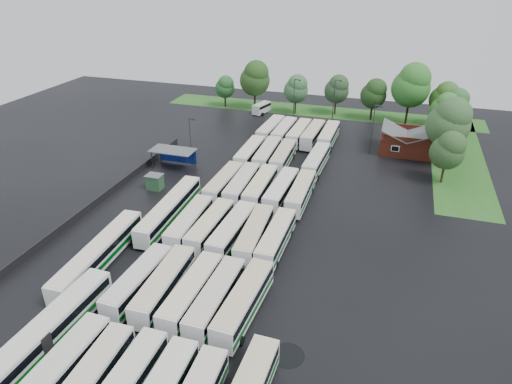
% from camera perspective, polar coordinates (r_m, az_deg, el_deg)
% --- Properties ---
extents(ground, '(160.00, 160.00, 0.00)m').
position_cam_1_polar(ground, '(63.42, -5.04, -6.50)').
color(ground, black).
rests_on(ground, ground).
extents(brick_building, '(10.07, 8.60, 5.39)m').
position_cam_1_polar(brick_building, '(97.08, 18.26, 5.80)').
color(brick_building, maroon).
rests_on(brick_building, ground).
extents(wash_shed, '(8.20, 4.20, 3.58)m').
position_cam_1_polar(wash_shed, '(86.38, -10.22, 4.96)').
color(wash_shed, '#2D2D30').
rests_on(wash_shed, ground).
extents(utility_hut, '(2.70, 2.20, 2.62)m').
position_cam_1_polar(utility_hut, '(79.10, -12.54, 1.25)').
color(utility_hut, '#264E2F').
rests_on(utility_hut, ground).
extents(grass_strip_north, '(80.00, 10.00, 0.01)m').
position_cam_1_polar(grass_strip_north, '(120.05, 7.76, 9.98)').
color(grass_strip_north, '#275D1C').
rests_on(grass_strip_north, ground).
extents(grass_strip_east, '(10.00, 50.00, 0.01)m').
position_cam_1_polar(grass_strip_east, '(98.56, 23.88, 3.95)').
color(grass_strip_east, '#275D1C').
rests_on(grass_strip_east, ground).
extents(west_fence, '(0.10, 50.00, 1.20)m').
position_cam_1_polar(west_fence, '(79.06, -17.88, -0.06)').
color(west_fence, '#2D2D30').
rests_on(west_fence, ground).
extents(bus_r0c0, '(2.82, 12.38, 3.44)m').
position_cam_1_polar(bus_r0c0, '(47.58, -23.36, -19.94)').
color(bus_r0c0, white).
rests_on(bus_r0c0, ground).
extents(bus_r0c1, '(2.91, 11.87, 3.28)m').
position_cam_1_polar(bus_r0c1, '(45.99, -20.07, -21.36)').
color(bus_r0c1, white).
rests_on(bus_r0c1, ground).
extents(bus_r1c0, '(2.85, 11.89, 3.29)m').
position_cam_1_polar(bus_r1c0, '(55.43, -14.47, -10.72)').
color(bus_r1c0, white).
rests_on(bus_r1c0, ground).
extents(bus_r1c1, '(3.01, 12.36, 3.42)m').
position_cam_1_polar(bus_r1c1, '(54.09, -11.42, -11.32)').
color(bus_r1c1, white).
rests_on(bus_r1c1, ground).
extents(bus_r1c2, '(2.78, 12.17, 3.37)m').
position_cam_1_polar(bus_r1c2, '(52.59, -8.05, -12.32)').
color(bus_r1c2, white).
rests_on(bus_r1c2, ground).
extents(bus_r1c3, '(2.77, 12.11, 3.36)m').
position_cam_1_polar(bus_r1c3, '(51.56, -5.05, -13.07)').
color(bus_r1c3, white).
rests_on(bus_r1c3, ground).
extents(bus_r1c4, '(3.24, 12.57, 3.47)m').
position_cam_1_polar(bus_r1c4, '(50.79, -1.54, -13.60)').
color(bus_r1c4, white).
rests_on(bus_r1c4, ground).
extents(bus_r2c0, '(2.89, 12.09, 3.35)m').
position_cam_1_polar(bus_r2c0, '(65.11, -8.29, -3.81)').
color(bus_r2c0, white).
rests_on(bus_r2c0, ground).
extents(bus_r2c1, '(2.80, 11.93, 3.30)m').
position_cam_1_polar(bus_r2c1, '(63.97, -5.74, -4.28)').
color(bus_r2c1, white).
rests_on(bus_r2c1, ground).
extents(bus_r2c2, '(3.02, 12.41, 3.43)m').
position_cam_1_polar(bus_r2c2, '(62.60, -2.99, -4.86)').
color(bus_r2c2, white).
rests_on(bus_r2c2, ground).
extents(bus_r2c3, '(3.15, 12.27, 3.38)m').
position_cam_1_polar(bus_r2c3, '(61.76, -0.22, -5.34)').
color(bus_r2c3, white).
rests_on(bus_r2c3, ground).
extents(bus_r2c4, '(2.63, 12.02, 3.34)m').
position_cam_1_polar(bus_r2c4, '(61.10, 2.52, -5.79)').
color(bus_r2c4, white).
rests_on(bus_r2c4, ground).
extents(bus_r3c0, '(2.75, 12.11, 3.36)m').
position_cam_1_polar(bus_r3c0, '(75.77, -4.05, 1.12)').
color(bus_r3c0, white).
rests_on(bus_r3c0, ground).
extents(bus_r3c1, '(2.89, 12.40, 3.44)m').
position_cam_1_polar(bus_r3c1, '(74.89, -1.77, 0.89)').
color(bus_r3c1, white).
rests_on(bus_r3c1, ground).
extents(bus_r3c2, '(2.80, 12.38, 3.44)m').
position_cam_1_polar(bus_r3c2, '(74.14, 0.57, 0.61)').
color(bus_r3c2, white).
rests_on(bus_r3c2, ground).
extents(bus_r3c3, '(2.95, 12.34, 3.42)m').
position_cam_1_polar(bus_r3c3, '(73.30, 3.15, 0.23)').
color(bus_r3c3, white).
rests_on(bus_r3c3, ground).
extents(bus_r3c4, '(2.68, 12.12, 3.37)m').
position_cam_1_polar(bus_r3c4, '(72.78, 5.59, -0.10)').
color(bus_r3c4, white).
rests_on(bus_r3c4, ground).
extents(bus_r4c0, '(2.76, 12.25, 3.40)m').
position_cam_1_polar(bus_r4c0, '(87.42, -0.78, 4.88)').
color(bus_r4c0, white).
rests_on(bus_r4c0, ground).
extents(bus_r4c1, '(3.03, 12.44, 3.44)m').
position_cam_1_polar(bus_r4c1, '(86.88, 1.40, 4.75)').
color(bus_r4c1, white).
rests_on(bus_r4c1, ground).
extents(bus_r4c2, '(2.88, 12.08, 3.34)m').
position_cam_1_polar(bus_r4c2, '(86.06, 3.41, 4.44)').
color(bus_r4c2, white).
rests_on(bus_r4c2, ground).
extents(bus_r4c4, '(3.01, 12.42, 3.44)m').
position_cam_1_polar(bus_r4c4, '(84.47, 7.52, 3.83)').
color(bus_r4c4, white).
rests_on(bus_r4c4, ground).
extents(bus_r5c0, '(3.16, 12.49, 3.45)m').
position_cam_1_polar(bus_r5c0, '(99.92, 1.83, 7.81)').
color(bus_r5c0, white).
rests_on(bus_r5c0, ground).
extents(bus_r5c1, '(2.84, 12.23, 3.39)m').
position_cam_1_polar(bus_r5c1, '(99.00, 3.53, 7.56)').
color(bus_r5c1, white).
rests_on(bus_r5c1, ground).
extents(bus_r5c2, '(2.94, 12.25, 3.39)m').
position_cam_1_polar(bus_r5c2, '(98.23, 5.37, 7.33)').
color(bus_r5c2, white).
rests_on(bus_r5c2, ground).
extents(bus_r5c3, '(3.09, 12.38, 3.42)m').
position_cam_1_polar(bus_r5c3, '(97.73, 7.11, 7.14)').
color(bus_r5c3, white).
rests_on(bus_r5c3, ground).
extents(bus_r5c4, '(2.77, 12.32, 3.42)m').
position_cam_1_polar(bus_r5c4, '(97.45, 9.07, 6.95)').
color(bus_r5c4, white).
rests_on(bus_r5c4, ground).
extents(artic_bus_west_a, '(3.17, 18.73, 3.46)m').
position_cam_1_polar(artic_bus_west_a, '(51.53, -25.00, -16.02)').
color(artic_bus_west_a, white).
rests_on(artic_bus_west_a, ground).
extents(artic_bus_west_b, '(3.09, 17.90, 3.31)m').
position_cam_1_polar(artic_bus_west_b, '(68.99, -10.75, -2.13)').
color(artic_bus_west_b, white).
rests_on(artic_bus_west_b, ground).
extents(artic_bus_west_c, '(3.30, 18.04, 3.33)m').
position_cam_1_polar(artic_bus_west_c, '(61.29, -19.03, -7.34)').
color(artic_bus_west_c, white).
rests_on(artic_bus_west_c, ground).
extents(minibus, '(3.60, 6.15, 2.53)m').
position_cam_1_polar(minibus, '(117.04, 0.71, 10.49)').
color(minibus, silver).
rests_on(minibus, ground).
extents(tree_north_0, '(5.03, 5.02, 8.32)m').
position_cam_1_polar(tree_north_0, '(121.61, -3.87, 13.01)').
color(tree_north_0, black).
rests_on(tree_north_0, ground).
extents(tree_north_1, '(7.62, 7.62, 12.62)m').
position_cam_1_polar(tree_north_1, '(118.46, -0.09, 14.07)').
color(tree_north_1, black).
rests_on(tree_north_1, ground).
extents(tree_north_2, '(6.02, 6.02, 9.97)m').
position_cam_1_polar(tree_north_2, '(115.60, 5.08, 12.76)').
color(tree_north_2, black).
rests_on(tree_north_2, ground).
extents(tree_north_3, '(6.04, 6.04, 10.00)m').
position_cam_1_polar(tree_north_3, '(116.55, 10.12, 12.58)').
color(tree_north_3, '#39261B').
rests_on(tree_north_3, ground).
extents(tree_north_4, '(6.13, 6.13, 10.16)m').
position_cam_1_polar(tree_north_4, '(113.90, 14.56, 11.85)').
color(tree_north_4, black).
rests_on(tree_north_4, ground).
extents(tree_north_5, '(8.74, 8.74, 14.47)m').
position_cam_1_polar(tree_north_5, '(112.51, 18.93, 12.55)').
color(tree_north_5, black).
rests_on(tree_north_5, ground).
extents(tree_north_6, '(6.39, 6.39, 10.58)m').
position_cam_1_polar(tree_north_6, '(114.27, 22.52, 10.85)').
color(tree_north_6, black).
rests_on(tree_north_6, ground).
extents(tree_east_0, '(5.78, 5.78, 9.58)m').
position_cam_1_polar(tree_east_0, '(84.01, 22.94, 4.86)').
color(tree_east_0, '#3C2517').
rests_on(tree_east_0, ground).
extents(tree_east_1, '(7.95, 7.95, 13.17)m').
position_cam_1_polar(tree_east_1, '(91.22, 23.06, 8.07)').
color(tree_east_1, black).
rests_on(tree_east_1, ground).
extents(tree_east_2, '(6.43, 6.43, 10.65)m').
position_cam_1_polar(tree_east_2, '(97.77, 23.38, 8.19)').
color(tree_east_2, black).
rests_on(tree_east_2, ground).
extents(tree_east_3, '(5.98, 5.98, 9.91)m').
position_cam_1_polar(tree_east_3, '(107.33, 22.56, 9.64)').
color(tree_east_3, black).
rests_on(tree_east_3, ground).
extents(tree_east_4, '(5.93, 5.93, 9.83)m').
position_cam_1_polar(tree_east_4, '(112.39, 23.66, 10.13)').
color(tree_east_4, '#372316').
rests_on(tree_east_4, ground).
extents(lamp_post_ne, '(1.55, 0.30, 10.09)m').
position_cam_1_polar(lamp_post_ne, '(92.69, 14.47, 7.97)').
color(lamp_post_ne, '#2D2D30').
rests_on(lamp_post_ne, ground).
extents(lamp_post_nw, '(1.42, 0.28, 9.19)m').
position_cam_1_polar(lamp_post_nw, '(86.02, -8.15, 6.70)').
color(lamp_post_nw, '#2D2D30').
rests_on(lamp_post_nw, ground).
extents(lamp_post_back_w, '(1.56, 0.30, 10.15)m').
position_cam_1_polar(lamp_post_back_w, '(109.88, 4.83, 11.72)').
color(lamp_post_back_w, '#2D2D30').
rests_on(lamp_post_back_w, ground).
extents(lamp_post_back_e, '(1.68, 0.33, 10.91)m').
position_cam_1_polar(lamp_post_back_e, '(107.36, 9.77, 11.30)').
color(lamp_post_back_e, '#2D2D30').
rests_on(lamp_post_back_e, ground).
extents(puddle_0, '(5.80, 5.80, 0.01)m').
position_cam_1_polar(puddle_0, '(49.39, -14.64, -19.22)').
color(puddle_0, black).
rests_on(puddle_0, ground).
extents(puddle_2, '(6.44, 6.44, 0.01)m').
position_cam_1_polar(puddle_2, '(66.79, -11.43, -5.09)').
color(puddle_2, black).
rests_on(puddle_2, ground).
extents(puddle_3, '(4.79, 4.79, 0.01)m').
position_cam_1_polar(puddle_3, '(59.17, -1.16, -9.17)').
color(puddle_3, black).
rests_on(puddle_3, ground).
extents(puddle_4, '(3.41, 3.41, 0.01)m').
position_cam_1_polar(puddle_4, '(48.12, 3.97, -19.70)').
color(puddle_4, black).
rests_on(puddle_4, ground).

